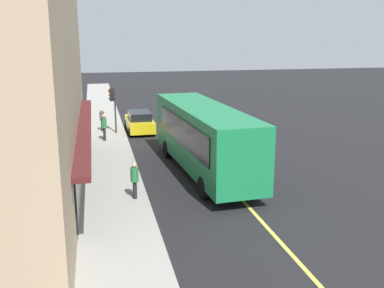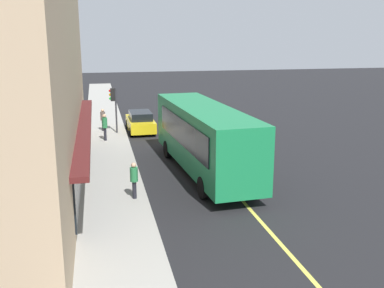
# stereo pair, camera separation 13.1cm
# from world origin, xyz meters

# --- Properties ---
(ground) EXTENTS (120.00, 120.00, 0.00)m
(ground) POSITION_xyz_m (0.00, 0.00, 0.00)
(ground) COLOR black
(sidewalk) EXTENTS (80.00, 2.90, 0.15)m
(sidewalk) POSITION_xyz_m (0.00, 5.50, 0.07)
(sidewalk) COLOR #9E9B93
(sidewalk) RESTS_ON ground
(lane_centre_stripe) EXTENTS (36.00, 0.16, 0.01)m
(lane_centre_stripe) POSITION_xyz_m (0.00, 0.00, 0.00)
(lane_centre_stripe) COLOR #D8D14C
(lane_centre_stripe) RESTS_ON ground
(bus) EXTENTS (11.27, 3.26, 3.50)m
(bus) POSITION_xyz_m (-2.96, 0.73, 1.99)
(bus) COLOR #197F47
(bus) RESTS_ON ground
(traffic_light) EXTENTS (0.30, 0.52, 3.20)m
(traffic_light) POSITION_xyz_m (7.18, 4.87, 2.53)
(traffic_light) COLOR #2D2D33
(traffic_light) RESTS_ON sidewalk
(car_yellow) EXTENTS (4.33, 1.92, 1.52)m
(car_yellow) POSITION_xyz_m (7.82, 2.95, 0.74)
(car_yellow) COLOR yellow
(car_yellow) RESTS_ON ground
(car_white) EXTENTS (4.38, 2.01, 1.52)m
(car_white) POSITION_xyz_m (13.44, -2.80, 0.74)
(car_white) COLOR white
(car_white) RESTS_ON ground
(car_teal) EXTENTS (4.38, 2.02, 1.52)m
(car_teal) POSITION_xyz_m (8.78, -2.84, 0.74)
(car_teal) COLOR #14666B
(car_teal) RESTS_ON ground
(pedestrian_mid_block) EXTENTS (0.34, 0.34, 1.78)m
(pedestrian_mid_block) POSITION_xyz_m (4.90, 5.59, 1.23)
(pedestrian_mid_block) COLOR black
(pedestrian_mid_block) RESTS_ON sidewalk
(pedestrian_waiting) EXTENTS (0.34, 0.34, 1.63)m
(pedestrian_waiting) POSITION_xyz_m (8.01, 5.65, 1.12)
(pedestrian_waiting) COLOR black
(pedestrian_waiting) RESTS_ON sidewalk
(pedestrian_near_storefront) EXTENTS (0.34, 0.34, 1.61)m
(pedestrian_near_storefront) POSITION_xyz_m (-6.35, 4.61, 1.11)
(pedestrian_near_storefront) COLOR black
(pedestrian_near_storefront) RESTS_ON sidewalk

